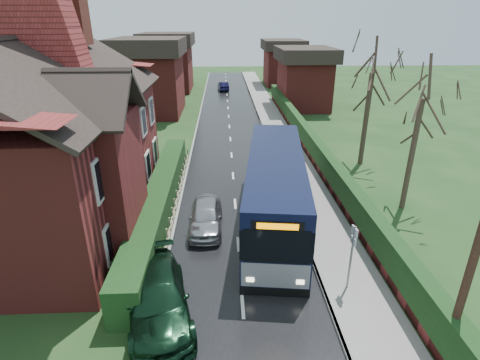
{
  "coord_description": "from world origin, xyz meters",
  "views": [
    {
      "loc": [
        -0.57,
        -12.34,
        9.4
      ],
      "look_at": [
        0.23,
        5.18,
        1.8
      ],
      "focal_mm": 28.0,
      "sensor_mm": 36.0,
      "label": 1
    }
  ],
  "objects_px": {
    "car_silver": "(206,216)",
    "bus_stop_sign": "(352,249)",
    "bus": "(275,190)",
    "car_green": "(158,297)",
    "brick_house": "(48,136)",
    "telegraph_pole": "(470,272)"
  },
  "relations": [
    {
      "from": "car_silver",
      "to": "bus_stop_sign",
      "type": "relative_size",
      "value": 1.41
    },
    {
      "from": "bus",
      "to": "bus_stop_sign",
      "type": "distance_m",
      "value": 5.7
    },
    {
      "from": "car_silver",
      "to": "car_green",
      "type": "distance_m",
      "value": 5.92
    },
    {
      "from": "brick_house",
      "to": "bus",
      "type": "height_order",
      "value": "brick_house"
    },
    {
      "from": "bus",
      "to": "car_silver",
      "type": "distance_m",
      "value": 3.58
    },
    {
      "from": "bus",
      "to": "brick_house",
      "type": "bearing_deg",
      "value": -176.7
    },
    {
      "from": "car_silver",
      "to": "bus_stop_sign",
      "type": "height_order",
      "value": "bus_stop_sign"
    },
    {
      "from": "bus",
      "to": "bus_stop_sign",
      "type": "xyz_separation_m",
      "value": [
        2.08,
        -5.31,
        0.09
      ]
    },
    {
      "from": "bus_stop_sign",
      "to": "car_silver",
      "type": "bearing_deg",
      "value": 132.41
    },
    {
      "from": "car_silver",
      "to": "bus",
      "type": "bearing_deg",
      "value": 9.29
    },
    {
      "from": "car_silver",
      "to": "bus_stop_sign",
      "type": "bearing_deg",
      "value": -40.71
    },
    {
      "from": "bus",
      "to": "car_silver",
      "type": "relative_size",
      "value": 2.99
    },
    {
      "from": "car_silver",
      "to": "car_green",
      "type": "xyz_separation_m",
      "value": [
        -1.4,
        -5.75,
        0.07
      ]
    },
    {
      "from": "bus",
      "to": "telegraph_pole",
      "type": "distance_m",
      "value": 9.66
    },
    {
      "from": "brick_house",
      "to": "car_silver",
      "type": "distance_m",
      "value": 8.23
    },
    {
      "from": "brick_house",
      "to": "car_silver",
      "type": "xyz_separation_m",
      "value": [
        7.23,
        -1.23,
        -3.72
      ]
    },
    {
      "from": "brick_house",
      "to": "bus_stop_sign",
      "type": "bearing_deg",
      "value": -25.33
    },
    {
      "from": "brick_house",
      "to": "car_green",
      "type": "relative_size",
      "value": 2.92
    },
    {
      "from": "car_silver",
      "to": "brick_house",
      "type": "bearing_deg",
      "value": 170.79
    },
    {
      "from": "brick_house",
      "to": "bus",
      "type": "relative_size",
      "value": 1.26
    },
    {
      "from": "brick_house",
      "to": "bus",
      "type": "bearing_deg",
      "value": -3.8
    },
    {
      "from": "brick_house",
      "to": "bus_stop_sign",
      "type": "relative_size",
      "value": 5.34
    }
  ]
}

